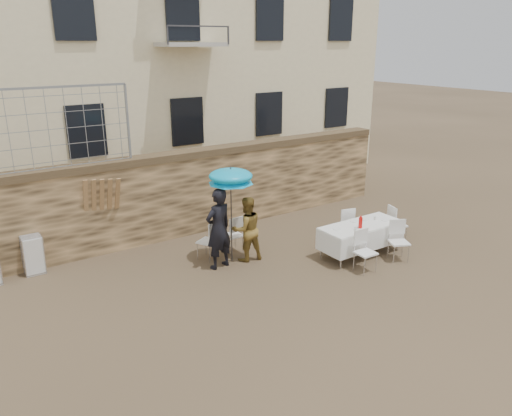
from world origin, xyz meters
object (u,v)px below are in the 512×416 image
woman_dress (247,229)px  banquet_table (362,226)px  table_chair_back (344,225)px  chair_stack_right (32,252)px  man_suit (218,229)px  umbrella (231,179)px  table_chair_front_right (399,241)px  table_chair_side (397,223)px  couple_chair_left (207,240)px  table_chair_front_left (366,252)px  soda_bottle (360,223)px  couple_chair_right (233,234)px

woman_dress → banquet_table: (2.46, -1.27, -0.05)m
woman_dress → table_chair_back: woman_dress is taller
woman_dress → chair_stack_right: woman_dress is taller
man_suit → umbrella: bearing=-177.4°
banquet_table → table_chair_back: (0.20, 0.80, -0.25)m
table_chair_front_right → table_chair_side: same height
couple_chair_left → table_chair_back: bearing=134.9°
umbrella → table_chair_back: 3.43m
man_suit → woman_dress: man_suit is taller
table_chair_front_right → woman_dress: bearing=171.5°
woman_dress → umbrella: 1.29m
table_chair_front_left → chair_stack_right: table_chair_front_left is taller
soda_bottle → table_chair_front_right: size_ratio=0.27×
woman_dress → table_chair_side: (3.86, -1.17, -0.30)m
couple_chair_left → banquet_table: (3.21, -1.82, 0.25)m
woman_dress → umbrella: (-0.35, 0.10, 1.24)m
umbrella → table_chair_front_right: (3.31, -2.12, -1.54)m
couple_chair_left → couple_chair_right: (0.70, 0.00, 0.00)m
umbrella → chair_stack_right: umbrella is taller
table_chair_front_left → soda_bottle: bearing=58.4°
woman_dress → couple_chair_left: 0.98m
table_chair_back → table_chair_front_right: bearing=115.1°
couple_chair_left → table_chair_side: same height
table_chair_front_left → chair_stack_right: 7.48m
woman_dress → table_chair_side: bearing=170.2°
couple_chair_left → soda_bottle: soda_bottle is taller
woman_dress → banquet_table: woman_dress is taller
couple_chair_right → table_chair_front_left: size_ratio=1.00×
couple_chair_left → couple_chair_right: bearing=151.5°
man_suit → banquet_table: (3.21, -1.27, -0.21)m
man_suit → table_chair_side: 4.78m
couple_chair_left → table_chair_front_left: bearing=107.0°
table_chair_back → umbrella: bearing=3.4°
woman_dress → table_chair_front_left: woman_dress is taller
woman_dress → couple_chair_right: 0.63m
couple_chair_left → soda_bottle: bearing=118.3°
umbrella → table_chair_front_left: umbrella is taller
table_chair_front_left → table_chair_side: (2.00, 0.85, 0.00)m
table_chair_front_right → table_chair_side: bearing=69.2°
table_chair_front_left → table_chair_back: same height
couple_chair_right → table_chair_side: 4.27m
woman_dress → table_chair_front_right: bearing=152.7°
banquet_table → table_chair_front_right: 0.94m
table_chair_front_left → table_chair_front_right: same height
banquet_table → table_chair_side: (1.40, 0.10, -0.25)m
man_suit → chair_stack_right: (-3.59, 2.15, -0.48)m
umbrella → table_chair_back: umbrella is taller
umbrella → chair_stack_right: bearing=152.8°
couple_chair_right → chair_stack_right: 4.58m
table_chair_front_left → table_chair_back: (0.80, 1.55, 0.00)m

